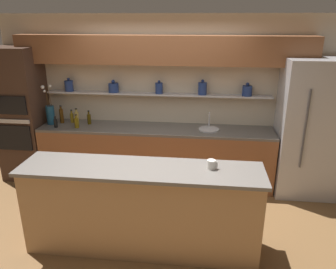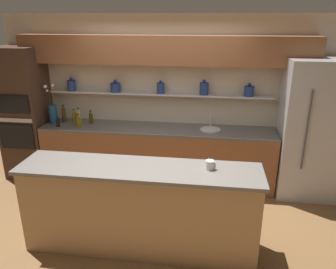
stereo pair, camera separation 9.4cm
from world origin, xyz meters
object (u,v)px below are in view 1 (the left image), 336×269
(bottle_sauce_0, at_px, (56,123))
(bottle_spirit_2, at_px, (77,117))
(oven_tower, at_px, (22,115))
(refrigerator, at_px, (308,129))
(bottle_oil_1, at_px, (77,123))
(flower_vase, at_px, (50,113))
(bottle_spirit_5, at_px, (61,115))
(bottle_oil_4, at_px, (72,118))
(sink_fixture, at_px, (209,128))
(bottle_oil_3, at_px, (89,119))
(coffee_mug, at_px, (211,164))

(bottle_sauce_0, relative_size, bottle_spirit_2, 0.70)
(oven_tower, bearing_deg, bottle_spirit_2, 4.70)
(refrigerator, bearing_deg, oven_tower, 179.53)
(bottle_sauce_0, height_order, bottle_oil_1, bottle_oil_1)
(refrigerator, relative_size, bottle_spirit_2, 7.97)
(flower_vase, relative_size, bottle_spirit_5, 2.24)
(bottle_spirit_5, bearing_deg, flower_vase, -151.13)
(refrigerator, height_order, bottle_spirit_2, refrigerator)
(bottle_sauce_0, bearing_deg, oven_tower, 166.69)
(bottle_spirit_2, height_order, bottle_oil_4, bottle_spirit_2)
(sink_fixture, height_order, bottle_oil_1, sink_fixture)
(bottle_oil_3, distance_m, coffee_mug, 2.54)
(oven_tower, xyz_separation_m, bottle_oil_4, (0.78, 0.13, -0.06))
(oven_tower, xyz_separation_m, bottle_oil_1, (0.96, -0.13, -0.06))
(flower_vase, bearing_deg, bottle_spirit_2, 8.56)
(bottle_oil_3, bearing_deg, bottle_oil_4, 170.96)
(bottle_spirit_5, bearing_deg, sink_fixture, -1.93)
(bottle_spirit_2, relative_size, bottle_oil_4, 1.19)
(bottle_oil_3, xyz_separation_m, bottle_spirit_5, (-0.47, 0.02, 0.03))
(bottle_sauce_0, height_order, bottle_oil_4, bottle_oil_4)
(bottle_sauce_0, bearing_deg, sink_fixture, 3.84)
(bottle_oil_3, bearing_deg, sink_fixture, -1.93)
(bottle_sauce_0, relative_size, coffee_mug, 1.59)
(bottle_oil_1, distance_m, bottle_spirit_5, 0.40)
(bottle_oil_3, bearing_deg, bottle_spirit_5, 178.07)
(flower_vase, xyz_separation_m, bottle_spirit_5, (0.15, 0.08, -0.06))
(bottle_spirit_2, bearing_deg, coffee_mug, -37.55)
(sink_fixture, height_order, coffee_mug, sink_fixture)
(bottle_oil_1, distance_m, bottle_oil_4, 0.31)
(flower_vase, height_order, bottle_sauce_0, flower_vase)
(sink_fixture, distance_m, bottle_oil_3, 1.92)
(bottle_spirit_2, height_order, bottle_oil_3, bottle_spirit_2)
(bottle_oil_1, distance_m, coffee_mug, 2.52)
(bottle_spirit_5, bearing_deg, oven_tower, -171.57)
(bottle_spirit_2, relative_size, bottle_oil_3, 1.13)
(refrigerator, xyz_separation_m, bottle_oil_3, (-3.35, 0.11, -0.00))
(flower_vase, xyz_separation_m, bottle_sauce_0, (0.15, -0.16, -0.11))
(flower_vase, distance_m, bottle_oil_4, 0.34)
(sink_fixture, distance_m, bottle_oil_1, 2.05)
(sink_fixture, relative_size, bottle_oil_3, 1.40)
(refrigerator, relative_size, bottle_oil_3, 9.04)
(flower_vase, relative_size, bottle_sauce_0, 3.62)
(bottle_spirit_2, xyz_separation_m, bottle_spirit_5, (-0.26, 0.02, 0.02))
(bottle_spirit_5, bearing_deg, bottle_oil_4, 11.75)
(bottle_oil_3, xyz_separation_m, coffee_mug, (1.93, -1.65, 0.06))
(bottle_spirit_5, bearing_deg, refrigerator, -1.93)
(bottle_oil_4, bearing_deg, coffee_mug, -37.10)
(refrigerator, bearing_deg, sink_fixture, 178.07)
(bottle_oil_1, bearing_deg, sink_fixture, 3.94)
(bottle_oil_4, bearing_deg, bottle_spirit_5, -168.25)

